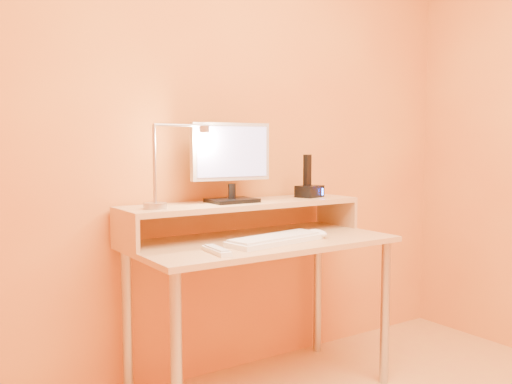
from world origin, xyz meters
TOP-DOWN VIEW (x-y plane):
  - wall_back at (0.00, 1.50)m, footprint 3.00×0.04m
  - desk_leg_fl at (-0.55, 0.93)m, footprint 0.04×0.04m
  - desk_leg_fr at (0.55, 0.93)m, footprint 0.04×0.04m
  - desk_leg_bl at (-0.55, 1.43)m, footprint 0.04×0.04m
  - desk_leg_br at (0.55, 1.43)m, footprint 0.04×0.04m
  - desk_lower at (0.00, 1.18)m, footprint 1.20×0.60m
  - shelf_riser_left at (-0.59, 1.33)m, footprint 0.02×0.30m
  - shelf_riser_right at (0.59, 1.33)m, footprint 0.02×0.30m
  - desk_shelf at (0.00, 1.33)m, footprint 1.20×0.30m
  - monitor_foot at (-0.06, 1.33)m, footprint 0.22×0.16m
  - monitor_neck at (-0.06, 1.33)m, footprint 0.04×0.04m
  - monitor_panel at (-0.06, 1.34)m, footprint 0.39×0.07m
  - monitor_back at (-0.06, 1.36)m, footprint 0.35×0.04m
  - monitor_screen at (-0.06, 1.32)m, footprint 0.36×0.04m
  - lamp_base at (-0.46, 1.30)m, footprint 0.10×0.10m
  - lamp_post at (-0.46, 1.30)m, footprint 0.01×0.01m
  - lamp_arm at (-0.34, 1.30)m, footprint 0.24×0.01m
  - lamp_head at (-0.22, 1.30)m, footprint 0.04×0.04m
  - lamp_bulb at (-0.22, 1.30)m, footprint 0.03×0.03m
  - phone_dock at (0.40, 1.33)m, footprint 0.15×0.13m
  - phone_handset at (0.39, 1.33)m, footprint 0.05×0.04m
  - phone_led at (0.45, 1.28)m, footprint 0.01×0.00m
  - keyboard at (0.01, 1.07)m, footprint 0.50×0.23m
  - mouse at (0.24, 1.08)m, footprint 0.08×0.12m
  - remote_control at (-0.33, 1.02)m, footprint 0.06×0.19m

SIDE VIEW (x-z plane):
  - desk_leg_fl at x=-0.55m, z-range 0.00..0.69m
  - desk_leg_fr at x=0.55m, z-range 0.00..0.69m
  - desk_leg_bl at x=-0.55m, z-range 0.00..0.69m
  - desk_leg_br at x=0.55m, z-range 0.00..0.69m
  - desk_lower at x=0.00m, z-range 0.70..0.72m
  - remote_control at x=-0.33m, z-range 0.72..0.74m
  - keyboard at x=0.01m, z-range 0.72..0.74m
  - mouse at x=0.24m, z-range 0.72..0.76m
  - shelf_riser_left at x=-0.59m, z-range 0.72..0.85m
  - shelf_riser_right at x=0.59m, z-range 0.72..0.85m
  - desk_shelf at x=0.00m, z-range 0.86..0.88m
  - monitor_foot at x=-0.06m, z-range 0.88..0.90m
  - lamp_base at x=-0.46m, z-range 0.88..0.90m
  - phone_dock at x=0.40m, z-range 0.88..0.94m
  - phone_led at x=0.45m, z-range 0.89..0.93m
  - monitor_neck at x=-0.06m, z-range 0.90..0.97m
  - phone_handset at x=0.39m, z-range 0.94..1.10m
  - lamp_post at x=-0.46m, z-range 0.91..1.24m
  - monitor_panel at x=-0.06m, z-range 0.98..1.25m
  - monitor_back at x=-0.06m, z-range 1.00..1.23m
  - monitor_screen at x=-0.06m, z-range 1.00..1.23m
  - lamp_bulb at x=-0.22m, z-range 1.20..1.21m
  - lamp_head at x=-0.22m, z-range 1.21..1.24m
  - lamp_arm at x=-0.34m, z-range 1.23..1.24m
  - wall_back at x=0.00m, z-range 0.00..2.50m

